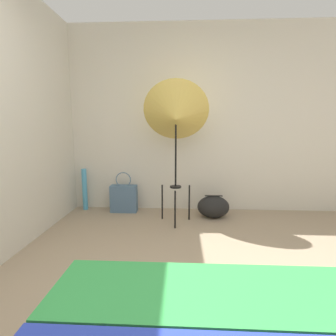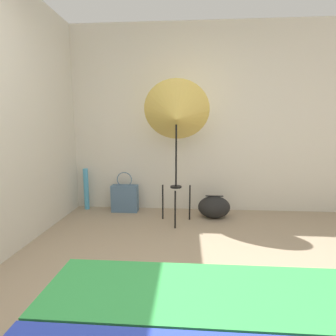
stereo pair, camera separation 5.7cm
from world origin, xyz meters
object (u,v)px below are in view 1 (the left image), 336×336
tote_bag (124,198)px  paper_roll (85,189)px  photo_umbrella (176,116)px  duffel_bag (213,207)px

tote_bag → paper_roll: size_ratio=0.95×
photo_umbrella → paper_roll: photo_umbrella is taller
duffel_bag → paper_roll: bearing=172.2°
duffel_bag → paper_roll: size_ratio=0.70×
photo_umbrella → tote_bag: 1.41m
photo_umbrella → tote_bag: photo_umbrella is taller
duffel_bag → photo_umbrella: bearing=-158.7°
photo_umbrella → duffel_bag: 1.30m
tote_bag → duffel_bag: 1.26m
photo_umbrella → paper_roll: size_ratio=2.91×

